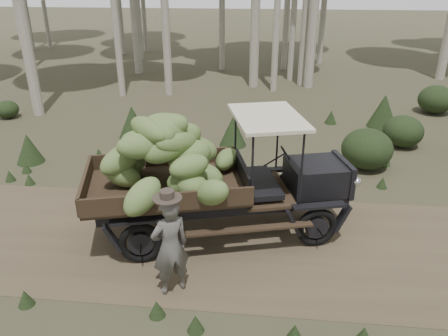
{
  "coord_description": "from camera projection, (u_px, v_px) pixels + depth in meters",
  "views": [
    {
      "loc": [
        0.7,
        -7.43,
        5.05
      ],
      "look_at": [
        -0.15,
        0.51,
        1.44
      ],
      "focal_mm": 35.0,
      "sensor_mm": 36.0,
      "label": 1
    }
  ],
  "objects": [
    {
      "name": "ground",
      "position": [
        228.0,
        243.0,
        8.88
      ],
      "size": [
        120.0,
        120.0,
        0.0
      ],
      "primitive_type": "plane",
      "color": "#473D2B",
      "rests_on": "ground"
    },
    {
      "name": "dirt_track",
      "position": [
        228.0,
        243.0,
        8.88
      ],
      "size": [
        70.0,
        4.0,
        0.01
      ],
      "primitive_type": "cube",
      "color": "brown",
      "rests_on": "ground"
    },
    {
      "name": "farmer",
      "position": [
        170.0,
        246.0,
        7.19
      ],
      "size": [
        0.78,
        0.72,
        1.94
      ],
      "rotation": [
        0.0,
        0.0,
        3.75
      ],
      "color": "#53514C",
      "rests_on": "ground"
    },
    {
      "name": "banana_truck",
      "position": [
        193.0,
        163.0,
        8.54
      ],
      "size": [
        5.69,
        3.47,
        2.73
      ],
      "rotation": [
        0.0,
        0.0,
        0.27
      ],
      "color": "black",
      "rests_on": "ground"
    },
    {
      "name": "undergrowth",
      "position": [
        367.0,
        243.0,
        7.95
      ],
      "size": [
        22.44,
        22.11,
        1.39
      ],
      "color": "#233319",
      "rests_on": "ground"
    }
  ]
}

